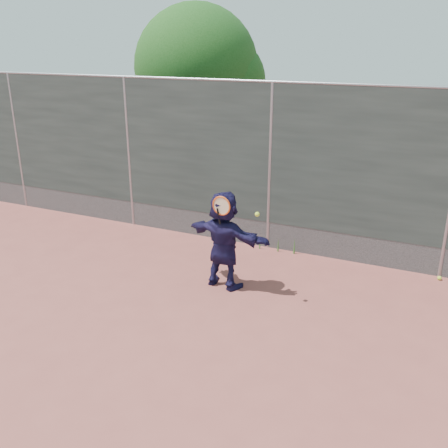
% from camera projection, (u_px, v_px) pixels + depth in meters
% --- Properties ---
extents(ground, '(80.00, 80.00, 0.00)m').
position_uv_depth(ground, '(174.00, 343.00, 6.40)').
color(ground, '#9E4C42').
rests_on(ground, ground).
extents(player, '(1.50, 0.71, 1.55)m').
position_uv_depth(player, '(224.00, 240.00, 7.65)').
color(player, '#1B163E').
rests_on(player, ground).
extents(ball_ground, '(0.07, 0.07, 0.07)m').
position_uv_depth(ball_ground, '(439.00, 278.00, 8.07)').
color(ball_ground, '#CEEF35').
rests_on(ball_ground, ground).
extents(fence, '(20.00, 0.06, 3.03)m').
position_uv_depth(fence, '(270.00, 164.00, 8.84)').
color(fence, '#38423D').
rests_on(fence, ground).
extents(swing_action, '(0.76, 0.18, 0.51)m').
position_uv_depth(swing_action, '(225.00, 208.00, 7.23)').
color(swing_action, '#F15516').
rests_on(swing_action, ground).
extents(tree_left, '(3.15, 3.00, 4.53)m').
position_uv_depth(tree_left, '(203.00, 72.00, 12.08)').
color(tree_left, '#382314').
rests_on(tree_left, ground).
extents(weed_clump, '(0.68, 0.07, 0.30)m').
position_uv_depth(weed_clump, '(281.00, 245.00, 9.13)').
color(weed_clump, '#387226').
rests_on(weed_clump, ground).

